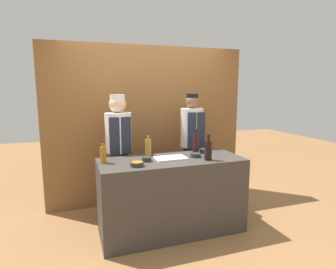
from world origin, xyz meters
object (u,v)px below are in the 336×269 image
object	(u,v)px
bottle_wine	(196,143)
sauce_bowl_purple	(205,150)
sauce_bowl_orange	(137,164)
chef_right	(192,146)
bottle_amber	(103,154)
sauce_bowl_green	(147,159)
bottle_soy	(208,150)
chef_left	(119,151)
cutting_board	(171,158)
sauce_bowl_white	(195,155)
bottle_vinegar	(148,147)

from	to	relation	value
bottle_wine	sauce_bowl_purple	bearing A→B (deg)	0.87
sauce_bowl_orange	chef_right	size ratio (longest dim) A/B	0.09
bottle_amber	bottle_wine	bearing A→B (deg)	5.96
bottle_wine	sauce_bowl_green	bearing A→B (deg)	-163.87
sauce_bowl_purple	bottle_soy	size ratio (longest dim) A/B	0.48
chef_left	chef_right	distance (m)	1.08
bottle_wine	bottle_amber	xyz separation A→B (m)	(-1.21, -0.13, -0.02)
cutting_board	bottle_wine	bearing A→B (deg)	25.26
sauce_bowl_orange	bottle_soy	bearing A→B (deg)	-0.72
bottle_wine	bottle_amber	distance (m)	1.22
sauce_bowl_green	chef_left	size ratio (longest dim) A/B	0.07
sauce_bowl_orange	sauce_bowl_white	world-z (taller)	same
sauce_bowl_green	sauce_bowl_white	bearing A→B (deg)	-0.02
sauce_bowl_green	chef_right	distance (m)	1.06
sauce_bowl_purple	chef_left	size ratio (longest dim) A/B	0.09
sauce_bowl_green	bottle_wine	size ratio (longest dim) A/B	0.35
bottle_amber	chef_right	world-z (taller)	chef_right
sauce_bowl_orange	sauce_bowl_green	bearing A→B (deg)	48.18
sauce_bowl_green	bottle_vinegar	size ratio (longest dim) A/B	0.39
sauce_bowl_purple	sauce_bowl_white	bearing A→B (deg)	-138.08
sauce_bowl_white	bottle_vinegar	distance (m)	0.60
bottle_amber	bottle_vinegar	distance (m)	0.60
sauce_bowl_orange	bottle_amber	xyz separation A→B (m)	(-0.33, 0.25, 0.08)
cutting_board	sauce_bowl_green	bearing A→B (deg)	-178.03
sauce_bowl_purple	cutting_board	world-z (taller)	sauce_bowl_purple
sauce_bowl_orange	chef_right	xyz separation A→B (m)	(1.00, 0.80, -0.03)
bottle_wine	sauce_bowl_white	bearing A→B (deg)	-114.67
sauce_bowl_purple	chef_left	world-z (taller)	chef_left
bottle_amber	sauce_bowl_orange	bearing A→B (deg)	-37.45
bottle_vinegar	chef_left	size ratio (longest dim) A/B	0.17
sauce_bowl_orange	bottle_soy	xyz separation A→B (m)	(0.86, -0.01, 0.10)
sauce_bowl_white	chef_left	distance (m)	1.06
bottle_vinegar	chef_left	world-z (taller)	chef_left
sauce_bowl_green	chef_left	bearing A→B (deg)	109.82
sauce_bowl_green	sauce_bowl_white	distance (m)	0.63
cutting_board	chef_right	bearing A→B (deg)	48.24
sauce_bowl_green	bottle_vinegar	world-z (taller)	bottle_vinegar
sauce_bowl_purple	chef_right	world-z (taller)	chef_right
sauce_bowl_green	sauce_bowl_purple	distance (m)	0.89
sauce_bowl_green	chef_right	size ratio (longest dim) A/B	0.07
sauce_bowl_green	bottle_wine	xyz separation A→B (m)	(0.72, 0.21, 0.10)
bottle_vinegar	bottle_soy	bearing A→B (deg)	-35.67
bottle_soy	bottle_vinegar	size ratio (longest dim) A/B	1.10
sauce_bowl_orange	sauce_bowl_white	size ratio (longest dim) A/B	1.12
cutting_board	bottle_vinegar	size ratio (longest dim) A/B	1.29
bottle_wine	chef_right	world-z (taller)	chef_right
sauce_bowl_orange	bottle_vinegar	world-z (taller)	bottle_vinegar
sauce_bowl_orange	bottle_vinegar	size ratio (longest dim) A/B	0.50
bottle_wine	chef_left	world-z (taller)	chef_left
chef_right	sauce_bowl_purple	bearing A→B (deg)	-88.28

